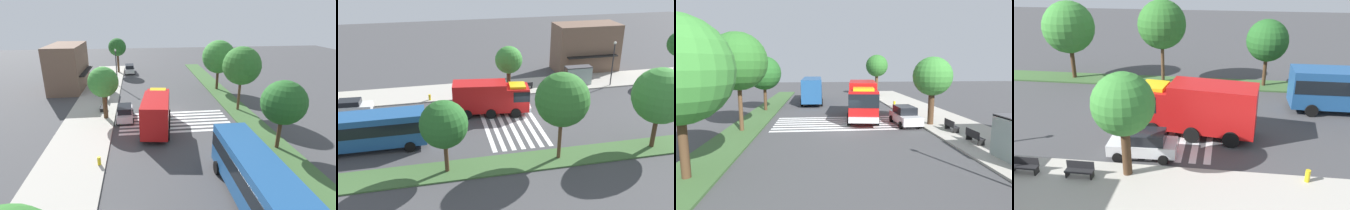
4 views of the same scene
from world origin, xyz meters
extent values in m
plane|color=#424244|center=(0.00, 0.00, 0.00)|extent=(120.00, 120.00, 0.00)
cube|color=#ADA89E|center=(0.00, 9.71, 0.07)|extent=(60.00, 5.69, 0.14)
cube|color=#3D6033|center=(0.00, -8.37, 0.07)|extent=(60.00, 3.00, 0.14)
cube|color=silver|center=(-4.72, 0.00, 0.01)|extent=(0.45, 12.36, 0.01)
cube|color=silver|center=(-3.82, 0.00, 0.01)|extent=(0.45, 12.36, 0.01)
cube|color=silver|center=(-2.92, 0.00, 0.01)|extent=(0.45, 12.36, 0.01)
cube|color=silver|center=(-2.02, 0.00, 0.01)|extent=(0.45, 12.36, 0.01)
cube|color=silver|center=(-1.12, 0.00, 0.01)|extent=(0.45, 12.36, 0.01)
cube|color=silver|center=(-0.22, 0.00, 0.01)|extent=(0.45, 12.36, 0.01)
cube|color=silver|center=(0.68, 0.00, 0.01)|extent=(0.45, 12.36, 0.01)
cube|color=#B71414|center=(-0.72, 1.82, 1.87)|extent=(2.81, 2.88, 2.65)
cube|color=#B71414|center=(-4.84, 2.38, 2.14)|extent=(6.10, 3.33, 3.18)
cube|color=black|center=(-0.35, 1.77, 2.40)|extent=(2.12, 2.82, 1.16)
cube|color=silver|center=(0.61, 1.64, 0.80)|extent=(0.58, 2.58, 0.50)
cube|color=yellow|center=(-0.72, 1.82, 3.32)|extent=(1.97, 2.02, 0.24)
cylinder|color=black|center=(-0.80, 3.13, 0.55)|extent=(1.13, 0.44, 1.10)
cylinder|color=black|center=(-1.14, 0.58, 0.55)|extent=(1.13, 0.44, 1.10)
cylinder|color=black|center=(-6.11, 3.84, 0.55)|extent=(1.13, 0.44, 1.10)
cylinder|color=black|center=(-6.45, 1.29, 0.55)|extent=(1.13, 0.44, 1.10)
cylinder|color=black|center=(-3.52, 3.50, 0.55)|extent=(1.13, 0.44, 1.10)
cylinder|color=black|center=(-3.86, 0.94, 0.55)|extent=(1.13, 0.44, 1.10)
cube|color=silver|center=(-18.90, 5.67, 0.68)|extent=(4.40, 2.09, 0.72)
cube|color=black|center=(-19.11, 5.68, 1.32)|extent=(2.50, 1.76, 0.57)
cylinder|color=black|center=(-17.43, 6.51, 0.32)|extent=(0.65, 0.26, 0.64)
cylinder|color=black|center=(-17.53, 4.66, 0.32)|extent=(0.65, 0.26, 0.64)
cylinder|color=black|center=(-20.26, 6.67, 0.32)|extent=(0.65, 0.26, 0.64)
cylinder|color=black|center=(-20.37, 4.82, 0.32)|extent=(0.65, 0.26, 0.64)
cube|color=silver|center=(-0.71, 5.67, 0.68)|extent=(4.28, 1.87, 0.72)
cube|color=black|center=(-0.92, 5.66, 1.37)|extent=(2.41, 1.61, 0.67)
cylinder|color=black|center=(0.67, 6.58, 0.32)|extent=(0.65, 0.24, 0.64)
cylinder|color=black|center=(0.71, 4.83, 0.32)|extent=(0.65, 0.24, 0.64)
cylinder|color=black|center=(-2.13, 6.51, 0.32)|extent=(0.65, 0.24, 0.64)
cylinder|color=black|center=(-2.08, 4.75, 0.32)|extent=(0.65, 0.24, 0.64)
cube|color=navy|center=(-15.93, -3.09, 2.00)|extent=(10.32, 2.60, 2.99)
cube|color=black|center=(-15.93, -3.09, 2.36)|extent=(10.11, 2.65, 1.08)
cylinder|color=black|center=(-19.53, -4.38, 0.50)|extent=(1.00, 0.31, 1.00)
cylinder|color=black|center=(-19.55, -1.83, 0.50)|extent=(1.00, 0.31, 1.00)
cylinder|color=black|center=(-12.32, -4.35, 0.50)|extent=(1.00, 0.31, 1.00)
cylinder|color=black|center=(-12.33, -1.80, 0.50)|extent=(1.00, 0.31, 1.00)
cube|color=black|center=(5.52, 8.58, 0.55)|extent=(1.60, 0.50, 0.08)
cube|color=black|center=(5.52, 8.36, 0.82)|extent=(1.60, 0.06, 0.45)
cube|color=black|center=(4.80, 8.58, 0.33)|extent=(0.08, 0.45, 0.37)
cube|color=black|center=(6.24, 8.58, 0.33)|extent=(0.08, 0.45, 0.37)
cube|color=black|center=(2.24, 8.58, 0.55)|extent=(1.60, 0.50, 0.08)
cube|color=black|center=(2.24, 8.36, 0.82)|extent=(1.60, 0.06, 0.45)
cube|color=black|center=(1.52, 8.58, 0.33)|extent=(0.08, 0.45, 0.37)
cube|color=black|center=(2.96, 8.58, 0.33)|extent=(0.08, 0.45, 0.37)
cylinder|color=#513823|center=(-23.58, 7.87, 2.01)|extent=(0.52, 0.52, 3.75)
sphere|color=#2D6B28|center=(-23.58, 7.87, 5.21)|extent=(3.77, 3.77, 3.77)
cylinder|color=#47301E|center=(-0.32, 7.87, 1.69)|extent=(0.52, 0.52, 3.10)
sphere|color=#387F33|center=(-0.32, 7.87, 4.43)|extent=(3.41, 3.41, 3.41)
cylinder|color=#47301E|center=(-9.22, -8.37, 1.63)|extent=(0.35, 0.35, 2.97)
sphere|color=#235B23|center=(-9.22, -8.37, 4.47)|extent=(3.87, 3.87, 3.87)
cylinder|color=#513823|center=(0.56, -8.37, 2.12)|extent=(0.32, 0.32, 3.96)
sphere|color=#2D6B28|center=(0.56, -8.37, 5.70)|extent=(4.58, 4.58, 4.58)
cylinder|color=#47301E|center=(9.76, -8.37, 1.81)|extent=(0.42, 0.42, 3.34)
sphere|color=#387F33|center=(9.76, -8.37, 5.23)|extent=(5.02, 5.02, 5.02)
cylinder|color=gold|center=(-10.29, 7.37, 0.49)|extent=(0.28, 0.28, 0.70)
camera|label=1|loc=(-28.98, 3.94, 11.91)|focal=27.82mm
camera|label=2|loc=(-9.83, -34.07, 17.24)|focal=38.43mm
camera|label=3|loc=(22.40, -1.99, 5.48)|focal=28.56mm
camera|label=4|loc=(-5.56, 24.31, 11.53)|focal=37.66mm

